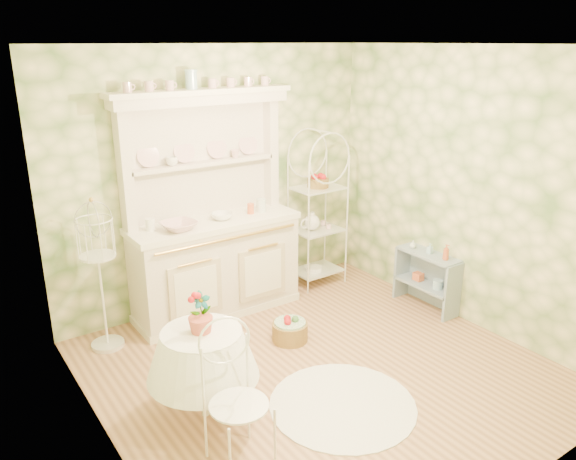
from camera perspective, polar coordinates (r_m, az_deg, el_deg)
floor at (r=5.05m, az=3.33°, el=-13.98°), size 3.60×3.60×0.00m
ceiling at (r=4.25m, az=4.05°, el=18.30°), size 3.60×3.60×0.00m
wall_left at (r=3.70m, az=-18.88°, el=-4.22°), size 3.60×3.60×0.00m
wall_right at (r=5.73m, az=17.98°, el=3.88°), size 3.60×3.60×0.00m
wall_back at (r=5.93m, az=-7.20°, el=5.15°), size 3.60×3.60×0.00m
wall_front at (r=3.36m, az=23.18°, el=-7.14°), size 3.60×3.60×0.00m
kitchen_dresser at (r=5.66m, az=-7.58°, el=2.31°), size 1.87×0.61×2.29m
bakers_rack at (r=6.41m, az=3.02°, el=1.96°), size 0.56×0.41×1.76m
side_shelf at (r=6.17m, az=13.90°, el=-5.05°), size 0.30×0.71×0.60m
round_table at (r=4.41m, az=-8.54°, el=-14.83°), size 0.71×0.71×0.61m
cafe_chair at (r=3.88m, az=-5.01°, el=-17.35°), size 0.49×0.49×0.89m
birdcage_stand at (r=5.34m, az=-18.55°, el=-4.52°), size 0.35×0.35×1.42m
floor_basket at (r=5.42m, az=0.20°, el=-9.99°), size 0.46×0.46×0.25m
lace_rug at (r=4.65m, az=5.56°, el=-17.23°), size 1.50×1.50×0.01m
bowl_floral at (r=5.45m, az=-11.01°, el=0.08°), size 0.38×0.38×0.08m
bowl_white at (r=5.71m, az=-6.72°, el=1.15°), size 0.28×0.28×0.07m
cup_left at (r=5.55m, az=-11.71°, el=6.71°), size 0.14×0.14×0.09m
cup_right at (r=5.85m, az=-5.38°, el=7.62°), size 0.10×0.10×0.08m
potted_geranium at (r=4.18m, az=-8.80°, el=-8.24°), size 0.17×0.12×0.29m
bottle_amber at (r=5.89m, az=15.75°, el=-2.33°), size 0.08×0.08×0.16m
bottle_blue at (r=6.04m, az=14.20°, el=-1.99°), size 0.06×0.06×0.11m
bottle_glass at (r=6.15m, az=12.56°, el=-1.54°), size 0.07×0.07×0.09m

